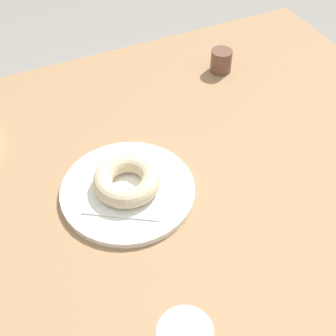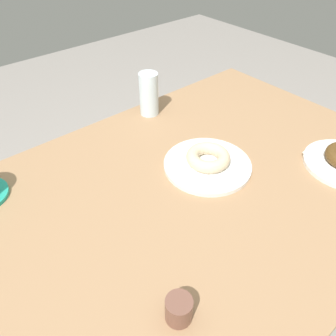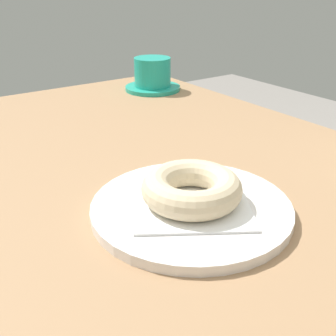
% 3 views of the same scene
% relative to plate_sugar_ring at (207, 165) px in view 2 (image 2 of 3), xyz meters
% --- Properties ---
extents(ground_plane, '(6.00, 6.00, 0.00)m').
position_rel_plate_sugar_ring_xyz_m(ground_plane, '(0.06, 0.03, -0.77)').
color(ground_plane, gray).
extents(table, '(1.17, 0.82, 0.76)m').
position_rel_plate_sugar_ring_xyz_m(table, '(0.06, 0.03, -0.08)').
color(table, '#9E7753').
rests_on(table, ground_plane).
extents(plate_sugar_ring, '(0.23, 0.23, 0.01)m').
position_rel_plate_sugar_ring_xyz_m(plate_sugar_ring, '(0.00, 0.00, 0.00)').
color(plate_sugar_ring, white).
rests_on(plate_sugar_ring, table).
extents(napkin_sugar_ring, '(0.18, 0.18, 0.00)m').
position_rel_plate_sugar_ring_xyz_m(napkin_sugar_ring, '(0.00, -0.00, 0.01)').
color(napkin_sugar_ring, white).
rests_on(napkin_sugar_ring, plate_sugar_ring).
extents(donut_sugar_ring, '(0.12, 0.12, 0.03)m').
position_rel_plate_sugar_ring_xyz_m(donut_sugar_ring, '(0.00, -0.00, 0.03)').
color(donut_sugar_ring, beige).
rests_on(donut_sugar_ring, napkin_sugar_ring).
extents(water_glass, '(0.06, 0.06, 0.14)m').
position_rel_plate_sugar_ring_xyz_m(water_glass, '(-0.05, -0.32, 0.06)').
color(water_glass, silver).
rests_on(water_glass, table).
extents(sugar_jar, '(0.05, 0.05, 0.05)m').
position_rel_plate_sugar_ring_xyz_m(sugar_jar, '(0.33, 0.25, 0.02)').
color(sugar_jar, brown).
rests_on(sugar_jar, table).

